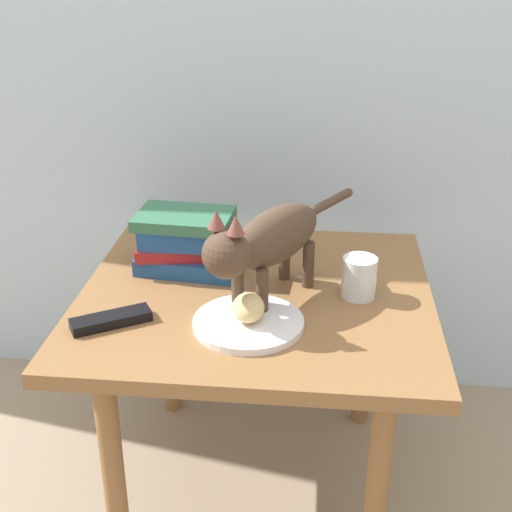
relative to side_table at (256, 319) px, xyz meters
name	(u,v)px	position (x,y,z in m)	size (l,w,h in m)	color
ground_plane	(256,479)	(0.00, 0.00, -0.44)	(6.00, 6.00, 0.00)	gray
side_table	(256,319)	(0.00, 0.00, 0.00)	(0.72, 0.67, 0.51)	olive
plate	(250,323)	(0.00, -0.14, 0.07)	(0.21, 0.21, 0.01)	white
bread_roll	(249,308)	(0.00, -0.14, 0.10)	(0.08, 0.06, 0.05)	#E0BC7A
cat	(267,241)	(0.03, -0.04, 0.20)	(0.28, 0.42, 0.23)	#4C3828
book_stack	(188,241)	(-0.16, 0.10, 0.13)	(0.23, 0.16, 0.13)	#1E4C8C
candle_jar	(359,279)	(0.21, 0.00, 0.10)	(0.07, 0.07, 0.08)	silver
tv_remote	(111,320)	(-0.26, -0.16, 0.08)	(0.15, 0.04, 0.02)	black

